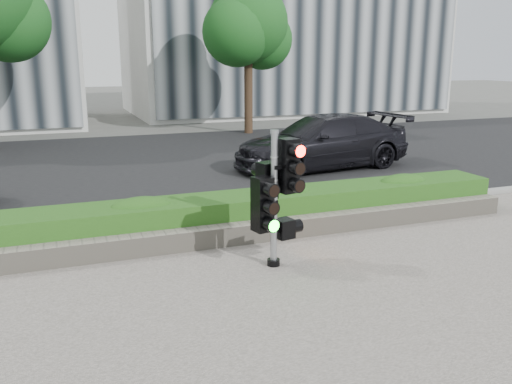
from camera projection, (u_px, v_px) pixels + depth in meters
ground at (259, 289)px, 7.65m from camera, size 120.00×120.00×0.00m
road at (142, 164)px, 16.72m from camera, size 60.00×13.00×0.02m
curb at (200, 223)px, 10.49m from camera, size 60.00×0.25×0.12m
stone_wall at (219, 236)px, 9.32m from camera, size 12.00×0.32×0.34m
hedge at (209, 216)px, 9.87m from camera, size 12.00×1.00×0.68m
building_right at (280, 10)px, 32.69m from camera, size 18.00×10.00×12.00m
tree_right at (247, 26)px, 22.58m from camera, size 4.10×3.58×6.53m
traffic_signal at (274, 192)px, 8.21m from camera, size 0.77×0.63×2.12m
car_dark at (322, 142)px, 15.88m from camera, size 5.56×2.73×1.56m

